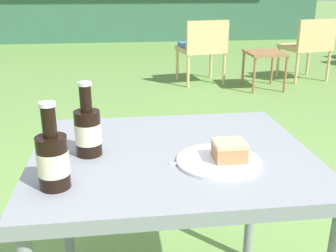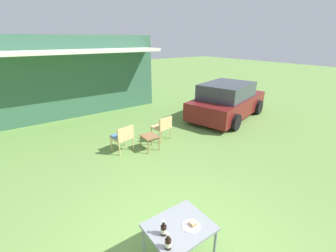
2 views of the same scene
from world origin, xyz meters
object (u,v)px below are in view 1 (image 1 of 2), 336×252
(wicker_chair_plain, at_px, (309,44))
(garden_side_table, at_px, (265,57))
(cola_bottle_far, at_px, (53,159))
(cake_on_plate, at_px, (223,157))
(wicker_chair_cushioned, at_px, (202,46))
(patio_table, at_px, (172,172))
(cola_bottle_near, at_px, (88,130))

(wicker_chair_plain, relative_size, garden_side_table, 1.70)
(cola_bottle_far, bearing_deg, cake_on_plate, 10.91)
(wicker_chair_cushioned, height_order, patio_table, wicker_chair_cushioned)
(patio_table, bearing_deg, cake_on_plate, -35.82)
(wicker_chair_plain, relative_size, cola_bottle_near, 3.47)
(garden_side_table, xyz_separation_m, cola_bottle_far, (-1.91, -3.56, 0.39))
(garden_side_table, distance_m, cola_bottle_near, 3.85)
(wicker_chair_cushioned, bearing_deg, cola_bottle_near, 62.79)
(patio_table, relative_size, cake_on_plate, 3.51)
(wicker_chair_cushioned, xyz_separation_m, garden_side_table, (0.69, -0.37, -0.09))
(garden_side_table, height_order, cola_bottle_far, cola_bottle_far)
(cake_on_plate, relative_size, cola_bottle_near, 1.09)
(wicker_chair_plain, distance_m, garden_side_table, 0.80)
(garden_side_table, relative_size, cola_bottle_near, 2.05)
(wicker_chair_plain, distance_m, cola_bottle_far, 4.72)
(wicker_chair_plain, bearing_deg, patio_table, 47.68)
(cola_bottle_near, bearing_deg, patio_table, -2.61)
(cola_bottle_near, bearing_deg, wicker_chair_cushioned, 72.81)
(cake_on_plate, height_order, cola_bottle_far, cola_bottle_far)
(garden_side_table, relative_size, cola_bottle_far, 2.05)
(garden_side_table, bearing_deg, cake_on_plate, -112.58)
(garden_side_table, relative_size, patio_table, 0.54)
(wicker_chair_cushioned, relative_size, patio_table, 0.91)
(wicker_chair_cushioned, height_order, garden_side_table, wicker_chair_cushioned)
(wicker_chair_plain, height_order, cola_bottle_far, cola_bottle_far)
(wicker_chair_cushioned, distance_m, cola_bottle_near, 3.92)
(patio_table, bearing_deg, wicker_chair_cushioned, 76.52)
(wicker_chair_plain, bearing_deg, wicker_chair_cushioned, -11.50)
(cola_bottle_near, xyz_separation_m, cola_bottle_far, (-0.07, -0.20, 0.00))
(garden_side_table, distance_m, patio_table, 3.74)
(wicker_chair_plain, xyz_separation_m, cola_bottle_near, (-2.55, -3.71, 0.30))
(garden_side_table, distance_m, cola_bottle_far, 4.07)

